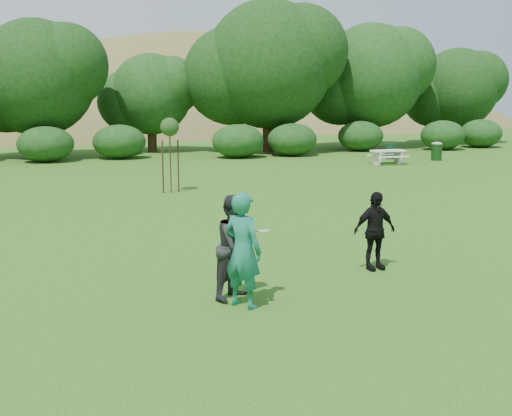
{
  "coord_description": "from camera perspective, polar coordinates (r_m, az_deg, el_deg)",
  "views": [
    {
      "loc": [
        -5.06,
        -10.83,
        3.72
      ],
      "look_at": [
        0.0,
        3.0,
        1.1
      ],
      "focal_mm": 45.0,
      "sensor_mm": 36.0,
      "label": 1
    }
  ],
  "objects": [
    {
      "name": "ground",
      "position": [
        12.52,
        4.76,
        -7.24
      ],
      "size": [
        120.0,
        120.0,
        0.0
      ],
      "primitive_type": "plane",
      "color": "#19470C",
      "rests_on": "ground"
    },
    {
      "name": "player_teal",
      "position": [
        11.24,
        -1.18,
        -3.78
      ],
      "size": [
        0.83,
        0.9,
        2.05
      ],
      "primitive_type": "imported",
      "rotation": [
        0.0,
        0.0,
        2.17
      ],
      "color": "#176B54",
      "rests_on": "ground"
    },
    {
      "name": "player_grey",
      "position": [
        11.75,
        -1.77,
        -3.47
      ],
      "size": [
        1.19,
        1.15,
        1.94
      ],
      "primitive_type": "imported",
      "rotation": [
        0.0,
        0.0,
        0.65
      ],
      "color": "#232325",
      "rests_on": "ground"
    },
    {
      "name": "player_black",
      "position": [
        13.91,
        10.49,
        -2.0
      ],
      "size": [
        1.01,
        0.45,
        1.69
      ],
      "primitive_type": "imported",
      "rotation": [
        0.0,
        0.0,
        0.04
      ],
      "color": "black",
      "rests_on": "ground"
    },
    {
      "name": "trash_can_near",
      "position": [
        38.1,
        11.82,
        4.96
      ],
      "size": [
        0.6,
        0.6,
        0.9
      ],
      "primitive_type": "cylinder",
      "color": "#12331F",
      "rests_on": "ground"
    },
    {
      "name": "frisbee",
      "position": [
        11.64,
        0.6,
        -2.03
      ],
      "size": [
        0.27,
        0.27,
        0.07
      ],
      "color": "white",
      "rests_on": "ground"
    },
    {
      "name": "sapling",
      "position": [
        24.51,
        -7.68,
        6.96
      ],
      "size": [
        0.7,
        0.7,
        2.85
      ],
      "color": "#3C2117",
      "rests_on": "ground"
    },
    {
      "name": "picnic_table",
      "position": [
        35.26,
        11.63,
        4.68
      ],
      "size": [
        1.8,
        1.48,
        0.76
      ],
      "color": "silver",
      "rests_on": "ground"
    },
    {
      "name": "trash_can_lidded",
      "position": [
        37.9,
        15.76,
        4.91
      ],
      "size": [
        0.6,
        0.6,
        1.05
      ],
      "color": "#133312",
      "rests_on": "ground"
    },
    {
      "name": "hillside",
      "position": [
        80.94,
        -16.51,
        -1.5
      ],
      "size": [
        150.0,
        72.0,
        52.0
      ],
      "color": "olive",
      "rests_on": "ground"
    },
    {
      "name": "tree_row",
      "position": [
        40.39,
        -8.42,
        11.63
      ],
      "size": [
        53.92,
        10.38,
        9.62
      ],
      "color": "#3A2616",
      "rests_on": "ground"
    }
  ]
}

